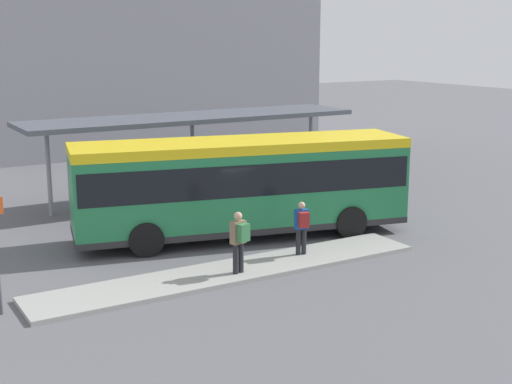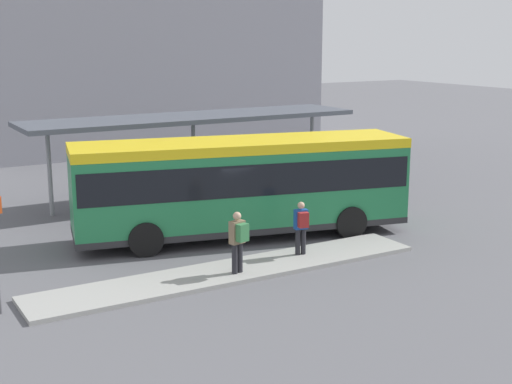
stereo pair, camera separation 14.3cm
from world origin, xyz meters
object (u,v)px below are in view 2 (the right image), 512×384
at_px(pedestrian_companion, 301,225).
at_px(bicycle_yellow, 377,189).
at_px(bicycle_black, 368,184).
at_px(pedestrian_waiting, 238,238).
at_px(bicycle_orange, 389,191).
at_px(city_bus, 242,181).
at_px(potted_planter_near_shelter, 286,187).

xyz_separation_m(pedestrian_companion, bicycle_yellow, (7.13, 5.16, -0.69)).
xyz_separation_m(bicycle_yellow, bicycle_black, (0.15, 0.73, 0.04)).
bearing_deg(pedestrian_companion, pedestrian_waiting, 115.48).
xyz_separation_m(bicycle_orange, bicycle_black, (0.15, 1.45, -0.01)).
bearing_deg(pedestrian_waiting, pedestrian_companion, -90.40).
distance_m(city_bus, pedestrian_companion, 3.04).
height_order(bicycle_yellow, potted_planter_near_shelter, potted_planter_near_shelter).
bearing_deg(bicycle_yellow, bicycle_black, 159.56).
bearing_deg(city_bus, pedestrian_waiting, -107.66).
distance_m(pedestrian_waiting, bicycle_orange, 10.74).
distance_m(city_bus, potted_planter_near_shelter, 4.87).
relative_size(pedestrian_companion, bicycle_orange, 0.89).
bearing_deg(bicycle_yellow, bicycle_orange, -8.75).
bearing_deg(bicycle_orange, pedestrian_waiting, -72.20).
distance_m(pedestrian_companion, bicycle_black, 9.38).
height_order(city_bus, bicycle_black, city_bus).
bearing_deg(pedestrian_companion, city_bus, 19.72).
height_order(city_bus, potted_planter_near_shelter, city_bus).
bearing_deg(pedestrian_companion, bicycle_black, -37.96).
xyz_separation_m(city_bus, potted_planter_near_shelter, (3.63, 3.04, -1.13)).
relative_size(city_bus, pedestrian_companion, 6.94).
xyz_separation_m(bicycle_black, potted_planter_near_shelter, (-3.99, 0.07, 0.33)).
height_order(bicycle_black, potted_planter_near_shelter, potted_planter_near_shelter).
bearing_deg(potted_planter_near_shelter, bicycle_black, -0.97).
height_order(city_bus, bicycle_orange, city_bus).
distance_m(pedestrian_waiting, bicycle_yellow, 11.10).
bearing_deg(pedestrian_waiting, potted_planter_near_shelter, -53.96).
bearing_deg(city_bus, potted_planter_near_shelter, 53.03).
xyz_separation_m(pedestrian_waiting, potted_planter_near_shelter, (5.66, 6.47, -0.38)).
bearing_deg(potted_planter_near_shelter, pedestrian_companion, -118.94).
bearing_deg(potted_planter_near_shelter, bicycle_orange, -21.56).
height_order(pedestrian_companion, bicycle_orange, pedestrian_companion).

